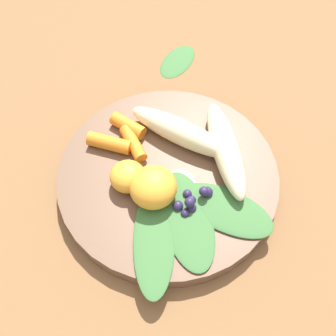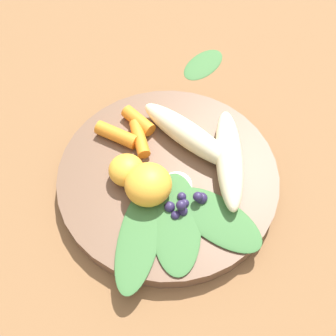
% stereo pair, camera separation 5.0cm
% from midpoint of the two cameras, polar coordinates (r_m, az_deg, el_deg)
% --- Properties ---
extents(ground_plane, '(2.40, 2.40, 0.00)m').
position_cam_midpoint_polar(ground_plane, '(0.53, -2.70, -2.16)').
color(ground_plane, brown).
extents(bowl, '(0.28, 0.28, 0.02)m').
position_cam_midpoint_polar(bowl, '(0.52, -2.75, -1.51)').
color(bowl, brown).
rests_on(bowl, ground_plane).
extents(banana_peeled_left, '(0.12, 0.13, 0.03)m').
position_cam_midpoint_polar(banana_peeled_left, '(0.52, -0.92, 4.87)').
color(banana_peeled_left, beige).
rests_on(banana_peeled_left, bowl).
extents(banana_peeled_right, '(0.05, 0.15, 0.03)m').
position_cam_midpoint_polar(banana_peeled_right, '(0.51, 5.28, 2.55)').
color(banana_peeled_right, beige).
rests_on(banana_peeled_right, bowl).
extents(orange_segment_near, '(0.06, 0.06, 0.04)m').
position_cam_midpoint_polar(orange_segment_near, '(0.47, -5.11, -2.94)').
color(orange_segment_near, '#F4A833').
rests_on(orange_segment_near, bowl).
extents(orange_segment_far, '(0.04, 0.04, 0.03)m').
position_cam_midpoint_polar(orange_segment_far, '(0.49, -8.69, -1.00)').
color(orange_segment_far, '#F4A833').
rests_on(orange_segment_far, bowl).
extents(carrot_front, '(0.04, 0.05, 0.02)m').
position_cam_midpoint_polar(carrot_front, '(0.54, -8.26, 5.71)').
color(carrot_front, orange).
rests_on(carrot_front, bowl).
extents(carrot_mid_left, '(0.02, 0.05, 0.02)m').
position_cam_midpoint_polar(carrot_mid_left, '(0.52, -7.62, 3.26)').
color(carrot_mid_left, orange).
rests_on(carrot_mid_left, bowl).
extents(carrot_mid_right, '(0.06, 0.05, 0.02)m').
position_cam_midpoint_polar(carrot_mid_right, '(0.53, -10.91, 3.26)').
color(carrot_mid_right, orange).
rests_on(carrot_mid_right, bowl).
extents(blueberry_pile, '(0.05, 0.03, 0.02)m').
position_cam_midpoint_polar(blueberry_pile, '(0.48, 0.52, -4.78)').
color(blueberry_pile, '#2D234C').
rests_on(blueberry_pile, bowl).
extents(coconut_shred_patch, '(0.04, 0.04, 0.00)m').
position_cam_midpoint_polar(coconut_shred_patch, '(0.50, -1.21, -2.38)').
color(coconut_shred_patch, white).
rests_on(coconut_shred_patch, bowl).
extents(kale_leaf_left, '(0.09, 0.15, 0.00)m').
position_cam_midpoint_polar(kale_leaf_left, '(0.46, -5.08, -10.11)').
color(kale_leaf_left, '#3D7038').
rests_on(kale_leaf_left, bowl).
extents(kale_leaf_right, '(0.07, 0.14, 0.00)m').
position_cam_midpoint_polar(kale_leaf_right, '(0.47, -0.42, -7.40)').
color(kale_leaf_right, '#3D7038').
rests_on(kale_leaf_right, bowl).
extents(kale_leaf_rear, '(0.12, 0.12, 0.00)m').
position_cam_midpoint_polar(kale_leaf_rear, '(0.48, 5.22, -6.11)').
color(kale_leaf_rear, '#3D7038').
rests_on(kale_leaf_rear, bowl).
extents(kale_leaf_stray, '(0.09, 0.09, 0.01)m').
position_cam_midpoint_polar(kale_leaf_stray, '(0.66, -0.85, 14.71)').
color(kale_leaf_stray, '#3D7038').
rests_on(kale_leaf_stray, ground_plane).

